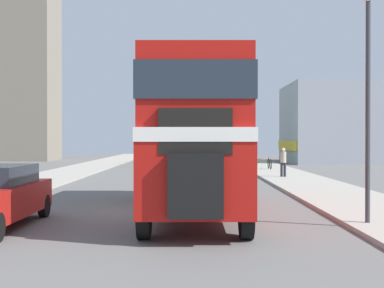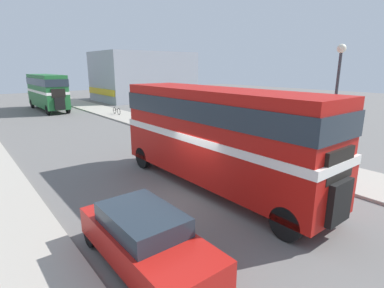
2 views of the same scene
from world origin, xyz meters
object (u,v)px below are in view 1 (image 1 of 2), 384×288
double_decker_bus (192,128)px  bicycle_on_pavement (267,164)px  pedestrian_walking (281,160)px  street_lamp (365,69)px  bus_distant (198,136)px

double_decker_bus → bicycle_on_pavement: bearing=75.9°
pedestrian_walking → bicycle_on_pavement: bearing=87.2°
bicycle_on_pavement → street_lamp: (-1.07, -24.14, 3.47)m
street_lamp → pedestrian_walking: bearing=87.6°
bus_distant → street_lamp: size_ratio=1.66×
double_decker_bus → bicycle_on_pavement: size_ratio=6.05×
bus_distant → bicycle_on_pavement: (4.75, -8.61, -2.03)m
bus_distant → pedestrian_walking: bearing=-75.1°
double_decker_bus → bus_distant: (0.63, 30.03, -0.01)m
bus_distant → bicycle_on_pavement: bus_distant is taller
double_decker_bus → bus_distant: double_decker_bus is taller
pedestrian_walking → bicycle_on_pavement: (0.38, 7.79, -0.54)m
bus_distant → pedestrian_walking: bus_distant is taller
bus_distant → bicycle_on_pavement: size_ratio=5.54×
bicycle_on_pavement → street_lamp: 24.41m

